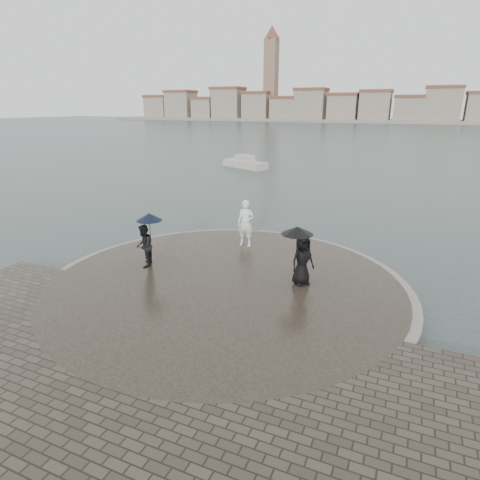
% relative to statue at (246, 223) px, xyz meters
% --- Properties ---
extents(ground, '(400.00, 400.00, 0.00)m').
position_rel_statue_xyz_m(ground, '(0.81, -7.23, -1.35)').
color(ground, '#2B3835').
rests_on(ground, ground).
extents(kerb_ring, '(12.50, 12.50, 0.32)m').
position_rel_statue_xyz_m(kerb_ring, '(0.81, -3.73, -1.19)').
color(kerb_ring, gray).
rests_on(kerb_ring, ground).
extents(quay_tip, '(11.90, 11.90, 0.36)m').
position_rel_statue_xyz_m(quay_tip, '(0.81, -3.73, -1.16)').
color(quay_tip, '#2D261E').
rests_on(quay_tip, ground).
extents(statue, '(0.75, 0.52, 1.97)m').
position_rel_statue_xyz_m(statue, '(0.00, 0.00, 0.00)').
color(statue, white).
rests_on(statue, quay_tip).
extents(visitor_left, '(1.17, 1.06, 2.04)m').
position_rel_statue_xyz_m(visitor_left, '(-2.45, -3.64, 0.09)').
color(visitor_left, black).
rests_on(visitor_left, quay_tip).
extents(visitor_right, '(1.27, 1.14, 1.95)m').
position_rel_statue_xyz_m(visitor_right, '(3.18, -2.83, 0.15)').
color(visitor_right, black).
rests_on(visitor_right, quay_tip).
extents(far_skyline, '(260.00, 20.00, 37.00)m').
position_rel_statue_xyz_m(far_skyline, '(-5.48, 153.48, 4.26)').
color(far_skyline, gray).
rests_on(far_skyline, ground).
extents(boats, '(43.75, 9.66, 1.50)m').
position_rel_statue_xyz_m(boats, '(9.04, 26.64, -0.97)').
color(boats, '#B8B2A5').
rests_on(boats, ground).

